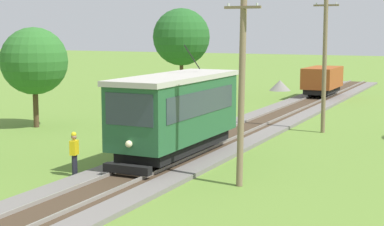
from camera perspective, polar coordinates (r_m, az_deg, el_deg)
red_tram at (r=26.86m, az=-1.46°, el=0.11°), size 2.60×8.54×4.79m
freight_car at (r=52.43m, az=12.06°, el=3.02°), size 2.40×5.20×2.31m
utility_pole_near_tram at (r=22.49m, az=4.66°, el=2.80°), size 1.40×0.53×7.49m
utility_pole_mid at (r=34.87m, az=12.26°, el=4.91°), size 1.40×0.32×8.07m
gravel_pile at (r=58.58m, az=8.20°, el=2.57°), size 2.04×2.04×1.01m
track_worker at (r=24.69m, az=-10.92°, el=-3.57°), size 0.31×0.42×1.78m
tree_left_near at (r=37.19m, az=-14.50°, el=4.71°), size 3.96×3.96×5.93m
tree_right_near at (r=51.68m, az=-0.99°, el=7.09°), size 4.80×4.80×7.54m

